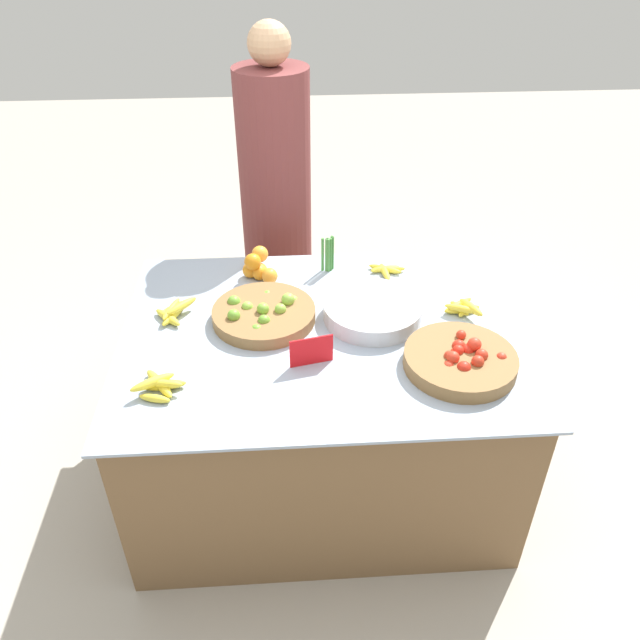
{
  "coord_description": "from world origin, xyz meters",
  "views": [
    {
      "loc": [
        -0.13,
        -1.95,
        2.2
      ],
      "look_at": [
        0.0,
        0.0,
        0.82
      ],
      "focal_mm": 35.0,
      "sensor_mm": 36.0,
      "label": 1
    }
  ],
  "objects_px": {
    "tomato_basket": "(461,360)",
    "vendor_person": "(277,215)",
    "price_sign": "(311,351)",
    "metal_bowl": "(372,311)",
    "lime_bowl": "(264,314)"
  },
  "relations": [
    {
      "from": "tomato_basket",
      "to": "vendor_person",
      "type": "relative_size",
      "value": 0.24
    },
    {
      "from": "price_sign",
      "to": "vendor_person",
      "type": "distance_m",
      "value": 1.19
    },
    {
      "from": "tomato_basket",
      "to": "vendor_person",
      "type": "height_order",
      "value": "vendor_person"
    },
    {
      "from": "tomato_basket",
      "to": "metal_bowl",
      "type": "bearing_deg",
      "value": 130.07
    },
    {
      "from": "lime_bowl",
      "to": "metal_bowl",
      "type": "distance_m",
      "value": 0.43
    },
    {
      "from": "lime_bowl",
      "to": "tomato_basket",
      "type": "height_order",
      "value": "tomato_basket"
    },
    {
      "from": "tomato_basket",
      "to": "metal_bowl",
      "type": "distance_m",
      "value": 0.43
    },
    {
      "from": "price_sign",
      "to": "vendor_person",
      "type": "height_order",
      "value": "vendor_person"
    },
    {
      "from": "lime_bowl",
      "to": "price_sign",
      "type": "relative_size",
      "value": 2.6
    },
    {
      "from": "lime_bowl",
      "to": "price_sign",
      "type": "height_order",
      "value": "price_sign"
    },
    {
      "from": "lime_bowl",
      "to": "vendor_person",
      "type": "height_order",
      "value": "vendor_person"
    },
    {
      "from": "lime_bowl",
      "to": "metal_bowl",
      "type": "relative_size",
      "value": 1.04
    },
    {
      "from": "price_sign",
      "to": "vendor_person",
      "type": "xyz_separation_m",
      "value": [
        -0.11,
        1.18,
        -0.04
      ]
    },
    {
      "from": "vendor_person",
      "to": "tomato_basket",
      "type": "bearing_deg",
      "value": -62.43
    },
    {
      "from": "tomato_basket",
      "to": "metal_bowl",
      "type": "height_order",
      "value": "tomato_basket"
    }
  ]
}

